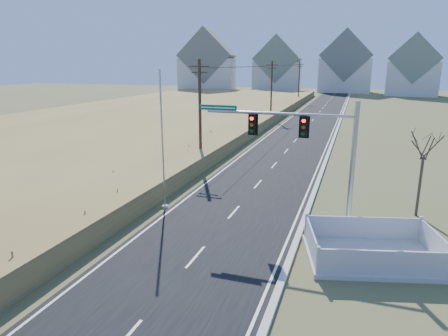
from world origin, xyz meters
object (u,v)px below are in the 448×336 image
(bare_tree, at_px, (425,144))
(flagpole, at_px, (163,155))
(traffic_signal_mast, at_px, (316,151))
(open_sign, at_px, (318,233))
(fence_enclosure, at_px, (372,254))

(bare_tree, bearing_deg, flagpole, -166.40)
(flagpole, bearing_deg, traffic_signal_mast, -0.58)
(traffic_signal_mast, relative_size, flagpole, 1.03)
(traffic_signal_mast, bearing_deg, open_sign, -70.92)
(bare_tree, bearing_deg, fence_enclosure, -111.51)
(traffic_signal_mast, distance_m, fence_enclosure, 5.81)
(fence_enclosure, distance_m, open_sign, 2.98)
(open_sign, distance_m, bare_tree, 8.21)
(traffic_signal_mast, height_order, open_sign, traffic_signal_mast)
(flagpole, distance_m, bare_tree, 15.01)
(open_sign, bearing_deg, flagpole, -157.54)
(traffic_signal_mast, height_order, flagpole, flagpole)
(open_sign, bearing_deg, fence_enclosure, 0.32)
(fence_enclosure, xyz_separation_m, open_sign, (-2.55, 1.54, 0.03))
(fence_enclosure, height_order, flagpole, flagpole)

